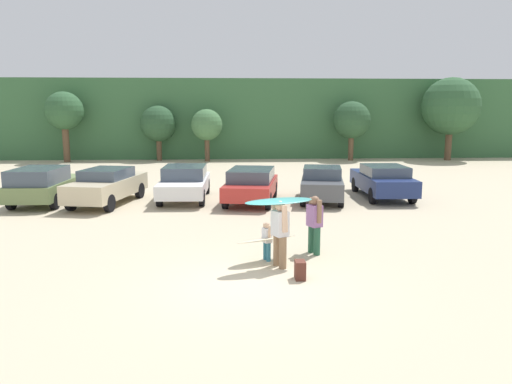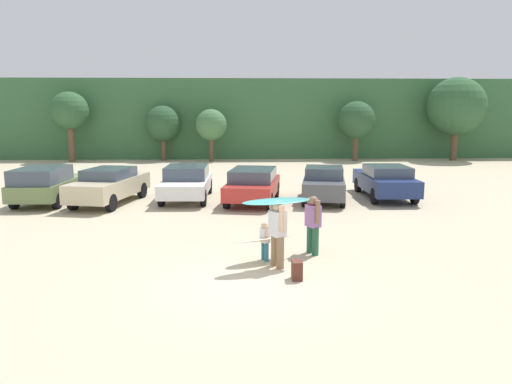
{
  "view_description": "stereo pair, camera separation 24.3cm",
  "coord_description": "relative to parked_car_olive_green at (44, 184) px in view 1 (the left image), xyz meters",
  "views": [
    {
      "loc": [
        -0.48,
        -10.73,
        3.96
      ],
      "look_at": [
        0.43,
        5.26,
        1.26
      ],
      "focal_mm": 34.22,
      "sensor_mm": 36.0,
      "label": 1
    },
    {
      "loc": [
        -0.24,
        -10.74,
        3.96
      ],
      "look_at": [
        0.43,
        5.26,
        1.26
      ],
      "focal_mm": 34.22,
      "sensor_mm": 36.0,
      "label": 2
    }
  ],
  "objects": [
    {
      "name": "ground_plane",
      "position": [
        8.32,
        -10.22,
        -0.85
      ],
      "size": [
        120.0,
        120.0,
        0.0
      ],
      "primitive_type": "plane",
      "color": "#C1B293"
    },
    {
      "name": "person_adult",
      "position": [
        9.13,
        -9.02,
        0.12
      ],
      "size": [
        0.46,
        0.73,
        1.72
      ],
      "rotation": [
        0.0,
        0.0,
        3.55
      ],
      "color": "#8C6B4C",
      "rests_on": "ground_plane"
    },
    {
      "name": "backpack_dropped",
      "position": [
        9.51,
        -9.97,
        -0.62
      ],
      "size": [
        0.24,
        0.34,
        0.45
      ],
      "color": "#592D23",
      "rests_on": "ground_plane"
    },
    {
      "name": "parked_car_navy",
      "position": [
        14.86,
        0.68,
        -0.05
      ],
      "size": [
        2.02,
        4.84,
        1.5
      ],
      "rotation": [
        0.0,
        0.0,
        1.55
      ],
      "color": "navy",
      "rests_on": "ground_plane"
    },
    {
      "name": "parked_car_white",
      "position": [
        5.89,
        0.71,
        -0.05
      ],
      "size": [
        2.07,
        4.85,
        1.5
      ],
      "rotation": [
        0.0,
        0.0,
        1.55
      ],
      "color": "white",
      "rests_on": "ground_plane"
    },
    {
      "name": "surfboard_teal",
      "position": [
        9.11,
        -8.93,
        0.85
      ],
      "size": [
        1.9,
        1.04,
        0.13
      ],
      "rotation": [
        0.0,
        0.0,
        3.45
      ],
      "color": "teal"
    },
    {
      "name": "parked_car_champagne",
      "position": [
        2.68,
        -0.17,
        -0.04
      ],
      "size": [
        2.72,
        4.99,
        1.52
      ],
      "rotation": [
        0.0,
        0.0,
        1.36
      ],
      "color": "beige",
      "rests_on": "ground_plane"
    },
    {
      "name": "person_child",
      "position": [
        8.84,
        -8.46,
        -0.26
      ],
      "size": [
        0.28,
        0.41,
        1.04
      ],
      "rotation": [
        0.0,
        0.0,
        3.55
      ],
      "color": "teal",
      "rests_on": "ground_plane"
    },
    {
      "name": "person_companion",
      "position": [
        10.2,
        -7.91,
        0.08
      ],
      "size": [
        0.44,
        0.65,
        1.63
      ],
      "rotation": [
        0.0,
        0.0,
        3.55
      ],
      "color": "#26593F",
      "rests_on": "ground_plane"
    },
    {
      "name": "tree_ridge_back",
      "position": [
        25.34,
        16.97,
        3.38
      ],
      "size": [
        4.49,
        4.49,
        6.49
      ],
      "color": "brown",
      "rests_on": "ground_plane"
    },
    {
      "name": "parked_car_olive_green",
      "position": [
        0.0,
        0.0,
        0.0
      ],
      "size": [
        2.03,
        4.51,
        1.6
      ],
      "rotation": [
        0.0,
        0.0,
        1.55
      ],
      "color": "#6B7F4C",
      "rests_on": "ground_plane"
    },
    {
      "name": "tree_far_right",
      "position": [
        2.39,
        17.91,
        2.03
      ],
      "size": [
        2.8,
        2.8,
        4.3
      ],
      "color": "brown",
      "rests_on": "ground_plane"
    },
    {
      "name": "hillside_ridge",
      "position": [
        8.32,
        24.69,
        2.38
      ],
      "size": [
        108.0,
        12.0,
        6.45
      ],
      "primitive_type": "cube",
      "color": "#38663D",
      "rests_on": "ground_plane"
    },
    {
      "name": "surfboard_cream",
      "position": [
        8.83,
        -8.53,
        -0.25
      ],
      "size": [
        1.79,
        1.17,
        0.18
      ],
      "rotation": [
        0.0,
        0.0,
        3.57
      ],
      "color": "beige"
    },
    {
      "name": "tree_center_right",
      "position": [
        17.53,
        17.12,
        2.31
      ],
      "size": [
        2.9,
        2.9,
        4.64
      ],
      "color": "brown",
      "rests_on": "ground_plane"
    },
    {
      "name": "tree_left",
      "position": [
        6.2,
        17.07,
        1.95
      ],
      "size": [
        2.4,
        2.4,
        4.03
      ],
      "color": "brown",
      "rests_on": "ground_plane"
    },
    {
      "name": "tree_right",
      "position": [
        -4.57,
        17.26,
        2.99
      ],
      "size": [
        2.87,
        2.87,
        5.34
      ],
      "color": "brown",
      "rests_on": "ground_plane"
    },
    {
      "name": "parked_car_red",
      "position": [
        8.82,
        -0.19,
        -0.05
      ],
      "size": [
        2.68,
        4.65,
        1.47
      ],
      "rotation": [
        0.0,
        0.0,
        1.39
      ],
      "color": "#B72D28",
      "rests_on": "ground_plane"
    },
    {
      "name": "parked_car_dark_gray",
      "position": [
        11.93,
        -0.0,
        -0.07
      ],
      "size": [
        2.44,
        4.25,
        1.51
      ],
      "rotation": [
        0.0,
        0.0,
        1.39
      ],
      "color": "#4C4F54",
      "rests_on": "ground_plane"
    }
  ]
}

